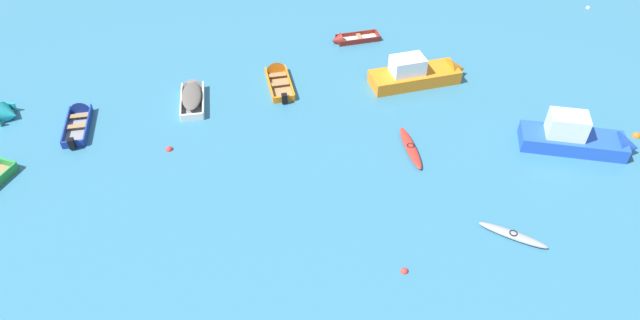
{
  "coord_description": "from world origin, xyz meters",
  "views": [
    {
      "loc": [
        -3.95,
        -3.38,
        19.07
      ],
      "look_at": [
        0.0,
        17.36,
        0.15
      ],
      "focal_mm": 30.91,
      "sensor_mm": 36.0,
      "label": 1
    }
  ],
  "objects_px": {
    "mooring_buoy_outer_edge": "(404,271)",
    "motor_launch_blue_midfield_right": "(581,138)",
    "motor_launch_orange_near_right": "(421,73)",
    "rowboat_white_far_right": "(192,93)",
    "rowboat_deep_blue_outer_left": "(80,117)",
    "kayak_red_back_row_right": "(410,147)",
    "kayak_grey_back_row_left": "(513,235)",
    "rowboat_orange_cluster_outer": "(277,75)",
    "mooring_buoy_far_field": "(588,8)",
    "rowboat_maroon_cluster_inner": "(346,40)",
    "mooring_buoy_between_boats_right": "(169,150)",
    "mooring_buoy_between_boats_left": "(636,136)"
  },
  "relations": [
    {
      "from": "mooring_buoy_outer_edge",
      "to": "motor_launch_blue_midfield_right",
      "type": "bearing_deg",
      "value": 27.64
    },
    {
      "from": "motor_launch_orange_near_right",
      "to": "mooring_buoy_outer_edge",
      "type": "xyz_separation_m",
      "value": [
        -5.26,
        -13.62,
        -0.6
      ]
    },
    {
      "from": "motor_launch_blue_midfield_right",
      "to": "mooring_buoy_outer_edge",
      "type": "xyz_separation_m",
      "value": [
        -11.47,
        -6.01,
        -0.66
      ]
    },
    {
      "from": "rowboat_white_far_right",
      "to": "rowboat_deep_blue_outer_left",
      "type": "height_order",
      "value": "rowboat_white_far_right"
    },
    {
      "from": "kayak_red_back_row_right",
      "to": "motor_launch_orange_near_right",
      "type": "height_order",
      "value": "motor_launch_orange_near_right"
    },
    {
      "from": "kayak_grey_back_row_left",
      "to": "rowboat_white_far_right",
      "type": "bearing_deg",
      "value": 135.72
    },
    {
      "from": "rowboat_orange_cluster_outer",
      "to": "rowboat_deep_blue_outer_left",
      "type": "xyz_separation_m",
      "value": [
        -11.5,
        -2.14,
        0.01
      ]
    },
    {
      "from": "kayak_red_back_row_right",
      "to": "mooring_buoy_outer_edge",
      "type": "relative_size",
      "value": 10.52
    },
    {
      "from": "rowboat_orange_cluster_outer",
      "to": "mooring_buoy_outer_edge",
      "type": "distance_m",
      "value": 16.04
    },
    {
      "from": "rowboat_white_far_right",
      "to": "kayak_red_back_row_right",
      "type": "height_order",
      "value": "rowboat_white_far_right"
    },
    {
      "from": "motor_launch_orange_near_right",
      "to": "mooring_buoy_far_field",
      "type": "height_order",
      "value": "motor_launch_orange_near_right"
    },
    {
      "from": "rowboat_maroon_cluster_inner",
      "to": "mooring_buoy_between_boats_right",
      "type": "relative_size",
      "value": 8.98
    },
    {
      "from": "rowboat_orange_cluster_outer",
      "to": "mooring_buoy_outer_edge",
      "type": "height_order",
      "value": "rowboat_orange_cluster_outer"
    },
    {
      "from": "motor_launch_orange_near_right",
      "to": "mooring_buoy_outer_edge",
      "type": "distance_m",
      "value": 14.61
    },
    {
      "from": "kayak_grey_back_row_left",
      "to": "mooring_buoy_between_boats_left",
      "type": "distance_m",
      "value": 11.2
    },
    {
      "from": "rowboat_deep_blue_outer_left",
      "to": "motor_launch_orange_near_right",
      "type": "height_order",
      "value": "motor_launch_orange_near_right"
    },
    {
      "from": "mooring_buoy_outer_edge",
      "to": "mooring_buoy_between_boats_right",
      "type": "bearing_deg",
      "value": 134.91
    },
    {
      "from": "mooring_buoy_outer_edge",
      "to": "mooring_buoy_between_boats_right",
      "type": "xyz_separation_m",
      "value": [
        -9.9,
        9.93,
        0.0
      ]
    },
    {
      "from": "rowboat_white_far_right",
      "to": "kayak_red_back_row_right",
      "type": "xyz_separation_m",
      "value": [
        11.23,
        -6.93,
        -0.18
      ]
    },
    {
      "from": "rowboat_white_far_right",
      "to": "motor_launch_blue_midfield_right",
      "type": "distance_m",
      "value": 21.74
    },
    {
      "from": "mooring_buoy_between_boats_left",
      "to": "mooring_buoy_between_boats_right",
      "type": "height_order",
      "value": "mooring_buoy_between_boats_left"
    },
    {
      "from": "kayak_red_back_row_right",
      "to": "mooring_buoy_far_field",
      "type": "relative_size",
      "value": 11.76
    },
    {
      "from": "motor_launch_blue_midfield_right",
      "to": "rowboat_deep_blue_outer_left",
      "type": "xyz_separation_m",
      "value": [
        -26.34,
        7.54,
        -0.46
      ]
    },
    {
      "from": "motor_launch_blue_midfield_right",
      "to": "rowboat_deep_blue_outer_left",
      "type": "height_order",
      "value": "motor_launch_blue_midfield_right"
    },
    {
      "from": "motor_launch_blue_midfield_right",
      "to": "motor_launch_orange_near_right",
      "type": "xyz_separation_m",
      "value": [
        -6.21,
        7.61,
        -0.05
      ]
    },
    {
      "from": "rowboat_white_far_right",
      "to": "kayak_grey_back_row_left",
      "type": "height_order",
      "value": "rowboat_white_far_right"
    },
    {
      "from": "motor_launch_orange_near_right",
      "to": "mooring_buoy_outer_edge",
      "type": "relative_size",
      "value": 18.96
    },
    {
      "from": "rowboat_deep_blue_outer_left",
      "to": "motor_launch_orange_near_right",
      "type": "bearing_deg",
      "value": 0.2
    },
    {
      "from": "rowboat_maroon_cluster_inner",
      "to": "kayak_grey_back_row_left",
      "type": "distance_m",
      "value": 18.63
    },
    {
      "from": "rowboat_maroon_cluster_inner",
      "to": "kayak_grey_back_row_left",
      "type": "bearing_deg",
      "value": -79.09
    },
    {
      "from": "kayak_red_back_row_right",
      "to": "motor_launch_orange_near_right",
      "type": "distance_m",
      "value": 6.63
    },
    {
      "from": "rowboat_orange_cluster_outer",
      "to": "kayak_grey_back_row_left",
      "type": "height_order",
      "value": "rowboat_orange_cluster_outer"
    },
    {
      "from": "mooring_buoy_outer_edge",
      "to": "mooring_buoy_far_field",
      "type": "distance_m",
      "value": 29.37
    },
    {
      "from": "mooring_buoy_far_field",
      "to": "rowboat_maroon_cluster_inner",
      "type": "bearing_deg",
      "value": -175.47
    },
    {
      "from": "motor_launch_blue_midfield_right",
      "to": "mooring_buoy_far_field",
      "type": "distance_m",
      "value": 17.44
    },
    {
      "from": "rowboat_orange_cluster_outer",
      "to": "motor_launch_blue_midfield_right",
      "type": "bearing_deg",
      "value": -33.11
    },
    {
      "from": "motor_launch_blue_midfield_right",
      "to": "mooring_buoy_far_field",
      "type": "bearing_deg",
      "value": 57.53
    },
    {
      "from": "kayak_red_back_row_right",
      "to": "rowboat_maroon_cluster_inner",
      "type": "relative_size",
      "value": 1.02
    },
    {
      "from": "motor_launch_blue_midfield_right",
      "to": "rowboat_deep_blue_outer_left",
      "type": "relative_size",
      "value": 1.53
    },
    {
      "from": "motor_launch_blue_midfield_right",
      "to": "motor_launch_orange_near_right",
      "type": "relative_size",
      "value": 0.99
    },
    {
      "from": "rowboat_deep_blue_outer_left",
      "to": "mooring_buoy_between_boats_right",
      "type": "distance_m",
      "value": 6.15
    },
    {
      "from": "rowboat_white_far_right",
      "to": "mooring_buoy_far_field",
      "type": "relative_size",
      "value": 12.88
    },
    {
      "from": "kayak_grey_back_row_left",
      "to": "mooring_buoy_between_boats_right",
      "type": "distance_m",
      "value": 17.7
    },
    {
      "from": "mooring_buoy_between_boats_right",
      "to": "kayak_grey_back_row_left",
      "type": "bearing_deg",
      "value": -30.64
    },
    {
      "from": "kayak_red_back_row_right",
      "to": "mooring_buoy_between_boats_left",
      "type": "bearing_deg",
      "value": -5.61
    },
    {
      "from": "motor_launch_blue_midfield_right",
      "to": "kayak_grey_back_row_left",
      "type": "height_order",
      "value": "motor_launch_blue_midfield_right"
    },
    {
      "from": "rowboat_orange_cluster_outer",
      "to": "kayak_grey_back_row_left",
      "type": "relative_size",
      "value": 1.53
    },
    {
      "from": "kayak_red_back_row_right",
      "to": "rowboat_deep_blue_outer_left",
      "type": "bearing_deg",
      "value": 161.07
    },
    {
      "from": "rowboat_deep_blue_outer_left",
      "to": "mooring_buoy_outer_edge",
      "type": "distance_m",
      "value": 20.12
    },
    {
      "from": "mooring_buoy_between_boats_right",
      "to": "motor_launch_blue_midfield_right",
      "type": "bearing_deg",
      "value": -10.4
    }
  ]
}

